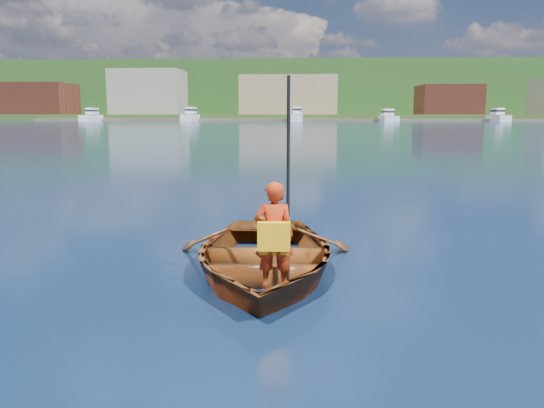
# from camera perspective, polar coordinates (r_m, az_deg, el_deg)

# --- Properties ---
(ground) EXTENTS (600.00, 600.00, 0.00)m
(ground) POSITION_cam_1_polar(r_m,az_deg,el_deg) (6.94, 9.69, -6.86)
(ground) COLOR #111F3E
(ground) RESTS_ON ground
(rowboat) EXTENTS (2.68, 3.65, 0.74)m
(rowboat) POSITION_cam_1_polar(r_m,az_deg,el_deg) (6.62, -1.00, -5.56)
(rowboat) COLOR brown
(rowboat) RESTS_ON ground
(child_paddler) EXTENTS (0.43, 0.35, 2.25)m
(child_paddler) POSITION_cam_1_polar(r_m,az_deg,el_deg) (5.63, 0.24, -3.33)
(child_paddler) COLOR red
(child_paddler) RESTS_ON ground
(shoreline) EXTENTS (400.00, 140.00, 22.00)m
(shoreline) POSITION_cam_1_polar(r_m,az_deg,el_deg) (243.37, 3.41, 11.55)
(shoreline) COLOR #385122
(shoreline) RESTS_ON ground
(dock) EXTENTS (160.04, 6.53, 0.80)m
(dock) POSITION_cam_1_polar(r_m,az_deg,el_deg) (154.62, 3.59, 9.00)
(dock) COLOR brown
(dock) RESTS_ON ground
(waterfront_buildings) EXTENTS (202.00, 16.00, 14.00)m
(waterfront_buildings) POSITION_cam_1_polar(r_m,az_deg,el_deg) (171.85, 0.85, 11.52)
(waterfront_buildings) COLOR maroon
(waterfront_buildings) RESTS_ON ground
(marina_yachts) EXTENTS (143.56, 14.00, 4.40)m
(marina_yachts) POSITION_cam_1_polar(r_m,az_deg,el_deg) (150.13, 6.25, 9.32)
(marina_yachts) COLOR white
(marina_yachts) RESTS_ON ground
(hillside_trees) EXTENTS (292.49, 81.51, 23.50)m
(hillside_trees) POSITION_cam_1_polar(r_m,az_deg,el_deg) (253.83, 15.22, 12.95)
(hillside_trees) COLOR #382314
(hillside_trees) RESTS_ON ground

